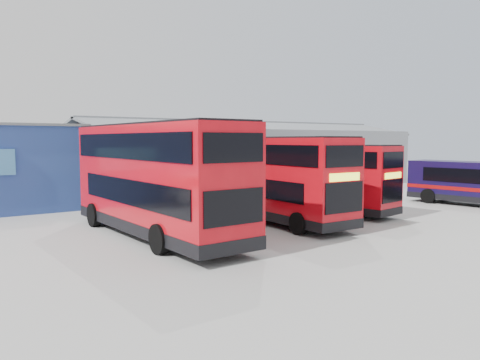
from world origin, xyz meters
TOP-DOWN VIEW (x-y plane):
  - ground_plane at (0.00, 0.00)m, footprint 120.00×120.00m
  - maintenance_shed at (8.00, 20.00)m, footprint 30.50×12.00m
  - double_decker_left at (-8.10, 4.55)m, footprint 3.19×11.63m
  - double_decker_centre at (-1.50, 4.80)m, footprint 2.88×10.37m
  - double_decker_right at (2.85, 5.69)m, footprint 3.51×9.50m

SIDE VIEW (x-z plane):
  - ground_plane at x=0.00m, z-range 0.00..0.00m
  - double_decker_right at x=2.85m, z-range -0.01..3.93m
  - double_decker_centre at x=-1.50m, z-range -0.01..4.34m
  - double_decker_left at x=-8.10m, z-range -0.01..4.87m
  - maintenance_shed at x=8.00m, z-range -0.34..5.55m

